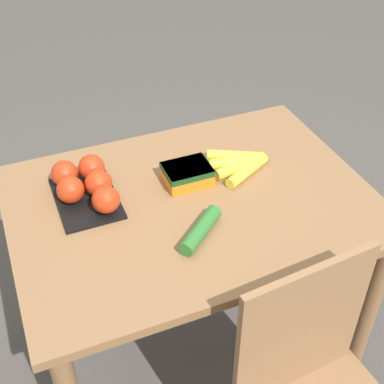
{
  "coord_description": "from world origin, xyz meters",
  "views": [
    {
      "loc": [
        0.48,
        1.17,
        1.8
      ],
      "look_at": [
        0.0,
        0.0,
        0.78
      ],
      "focal_mm": 50.0,
      "sensor_mm": 36.0,
      "label": 1
    }
  ],
  "objects_px": {
    "banana_bunch": "(241,163)",
    "tomato_pack": "(86,185)",
    "cucumber_near": "(200,230)",
    "carrot_bag": "(187,173)"
  },
  "relations": [
    {
      "from": "tomato_pack",
      "to": "carrot_bag",
      "type": "bearing_deg",
      "value": 171.14
    },
    {
      "from": "banana_bunch",
      "to": "tomato_pack",
      "type": "bearing_deg",
      "value": -5.21
    },
    {
      "from": "carrot_bag",
      "to": "cucumber_near",
      "type": "bearing_deg",
      "value": 76.64
    },
    {
      "from": "banana_bunch",
      "to": "tomato_pack",
      "type": "xyz_separation_m",
      "value": [
        0.5,
        -0.05,
        0.03
      ]
    },
    {
      "from": "tomato_pack",
      "to": "cucumber_near",
      "type": "xyz_separation_m",
      "value": [
        -0.25,
        0.29,
        -0.02
      ]
    },
    {
      "from": "banana_bunch",
      "to": "carrot_bag",
      "type": "relative_size",
      "value": 1.42
    },
    {
      "from": "cucumber_near",
      "to": "tomato_pack",
      "type": "bearing_deg",
      "value": -49.27
    },
    {
      "from": "cucumber_near",
      "to": "carrot_bag",
      "type": "bearing_deg",
      "value": -103.36
    },
    {
      "from": "banana_bunch",
      "to": "carrot_bag",
      "type": "height_order",
      "value": "carrot_bag"
    },
    {
      "from": "cucumber_near",
      "to": "banana_bunch",
      "type": "bearing_deg",
      "value": -135.01
    }
  ]
}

